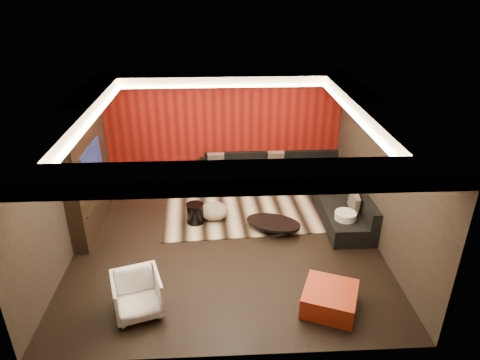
{
  "coord_description": "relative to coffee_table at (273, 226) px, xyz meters",
  "views": [
    {
      "loc": [
        -0.12,
        -7.41,
        4.94
      ],
      "look_at": [
        0.3,
        0.6,
        1.05
      ],
      "focal_mm": 32.0,
      "sensor_mm": 36.0,
      "label": 1
    }
  ],
  "objects": [
    {
      "name": "soffit_front",
      "position": [
        -0.99,
        -2.96,
        2.57
      ],
      "size": [
        6.0,
        0.6,
        0.22
      ],
      "primitive_type": "cube",
      "color": "silver",
      "rests_on": "ground"
    },
    {
      "name": "tv_shelf",
      "position": [
        -3.68,
        0.34,
        0.58
      ],
      "size": [
        0.04,
        1.6,
        0.04
      ],
      "primitive_type": "cube",
      "color": "black",
      "rests_on": "ground"
    },
    {
      "name": "ceiling",
      "position": [
        -0.99,
        -0.26,
        2.69
      ],
      "size": [
        6.0,
        6.0,
        0.02
      ],
      "primitive_type": "cube",
      "color": "silver",
      "rests_on": "ground"
    },
    {
      "name": "wall_right",
      "position": [
        2.02,
        -0.26,
        1.28
      ],
      "size": [
        0.02,
        6.0,
        2.8
      ],
      "primitive_type": "cube",
      "color": "black",
      "rests_on": "ground"
    },
    {
      "name": "sectional_sofa",
      "position": [
        0.75,
        1.6,
        0.14
      ],
      "size": [
        3.65,
        3.5,
        0.75
      ],
      "color": "black",
      "rests_on": "floor"
    },
    {
      "name": "white_side_table",
      "position": [
        1.45,
        -0.25,
        0.16
      ],
      "size": [
        0.58,
        0.58,
        0.55
      ],
      "primitive_type": "cylinder",
      "rotation": [
        0.0,
        0.0,
        0.41
      ],
      "color": "silver",
      "rests_on": "floor"
    },
    {
      "name": "cove_right",
      "position": [
        1.37,
        -0.26,
        2.48
      ],
      "size": [
        0.08,
        4.8,
        0.04
      ],
      "primitive_type": "cube",
      "color": "#FFD899",
      "rests_on": "ground"
    },
    {
      "name": "cove_back",
      "position": [
        -0.99,
        2.1,
        2.48
      ],
      "size": [
        4.8,
        0.08,
        0.04
      ],
      "primitive_type": "cube",
      "color": "#FFD899",
      "rests_on": "ground"
    },
    {
      "name": "floor",
      "position": [
        -0.99,
        -0.26,
        -0.13
      ],
      "size": [
        6.0,
        6.0,
        0.02
      ],
      "primitive_type": "cube",
      "color": "black",
      "rests_on": "ground"
    },
    {
      "name": "tv_screen",
      "position": [
        -3.68,
        0.34,
        1.33
      ],
      "size": [
        0.04,
        1.3,
        0.8
      ],
      "primitive_type": "cube",
      "color": "black",
      "rests_on": "ground"
    },
    {
      "name": "tv_surround",
      "position": [
        -3.84,
        0.34,
        0.98
      ],
      "size": [
        0.3,
        2.0,
        2.2
      ],
      "primitive_type": "cube",
      "color": "black",
      "rests_on": "ground"
    },
    {
      "name": "striped_pouf",
      "position": [
        -1.25,
        0.56,
        0.07
      ],
      "size": [
        0.71,
        0.71,
        0.34
      ],
      "primitive_type": "ellipsoid",
      "rotation": [
        0.0,
        0.0,
        0.15
      ],
      "color": "beige",
      "rests_on": "rug"
    },
    {
      "name": "throw_pillows",
      "position": [
        0.28,
        1.63,
        0.5
      ],
      "size": [
        3.16,
        2.73,
        0.5
      ],
      "color": "tan",
      "rests_on": "sectional_sofa"
    },
    {
      "name": "drum_stool",
      "position": [
        -1.66,
        0.4,
        0.13
      ],
      "size": [
        0.45,
        0.45,
        0.45
      ],
      "primitive_type": "cylinder",
      "rotation": [
        0.0,
        0.0,
        -0.21
      ],
      "color": "black",
      "rests_on": "rug"
    },
    {
      "name": "rug",
      "position": [
        -0.44,
        1.25,
        -0.11
      ],
      "size": [
        4.17,
        3.23,
        0.02
      ],
      "primitive_type": "cube",
      "rotation": [
        0.0,
        0.0,
        0.06
      ],
      "color": "#CBB494",
      "rests_on": "floor"
    },
    {
      "name": "soffit_left",
      "position": [
        -3.69,
        -0.26,
        2.57
      ],
      "size": [
        0.6,
        4.8,
        0.22
      ],
      "primitive_type": "cube",
      "color": "silver",
      "rests_on": "ground"
    },
    {
      "name": "soffit_back",
      "position": [
        -0.99,
        2.44,
        2.57
      ],
      "size": [
        6.0,
        0.6,
        0.22
      ],
      "primitive_type": "cube",
      "color": "silver",
      "rests_on": "ground"
    },
    {
      "name": "red_feature_wall",
      "position": [
        -0.99,
        2.71,
        1.28
      ],
      "size": [
        5.98,
        0.05,
        2.78
      ],
      "primitive_type": "cube",
      "color": "#6B0C0A",
      "rests_on": "ground"
    },
    {
      "name": "cove_left",
      "position": [
        -3.35,
        -0.26,
        2.48
      ],
      "size": [
        0.08,
        4.8,
        0.04
      ],
      "primitive_type": "cube",
      "color": "#FFD899",
      "rests_on": "ground"
    },
    {
      "name": "wall_back",
      "position": [
        -0.99,
        2.75,
        1.28
      ],
      "size": [
        6.0,
        0.02,
        2.8
      ],
      "primitive_type": "cube",
      "color": "black",
      "rests_on": "ground"
    },
    {
      "name": "wall_left",
      "position": [
        -4.0,
        -0.26,
        1.28
      ],
      "size": [
        0.02,
        6.0,
        2.8
      ],
      "primitive_type": "cube",
      "color": "black",
      "rests_on": "ground"
    },
    {
      "name": "cove_front",
      "position": [
        -0.99,
        -2.62,
        2.48
      ],
      "size": [
        4.8,
        0.08,
        0.04
      ],
      "primitive_type": "cube",
      "color": "#FFD899",
      "rests_on": "ground"
    },
    {
      "name": "armchair",
      "position": [
        -2.46,
        -2.29,
        0.23
      ],
      "size": [
        0.93,
        0.94,
        0.69
      ],
      "primitive_type": "imported",
      "rotation": [
        0.0,
        0.0,
        0.3
      ],
      "color": "white",
      "rests_on": "floor"
    },
    {
      "name": "orange_ottoman",
      "position": [
        0.63,
        -2.37,
        0.07
      ],
      "size": [
        1.08,
        1.08,
        0.37
      ],
      "primitive_type": "cube",
      "rotation": [
        0.0,
        0.0,
        -0.39
      ],
      "color": "#B03016",
      "rests_on": "floor"
    },
    {
      "name": "coffee_table",
      "position": [
        0.0,
        0.0,
        0.0
      ],
      "size": [
        1.52,
        1.52,
        0.2
      ],
      "primitive_type": "cylinder",
      "rotation": [
        0.0,
        0.0,
        -0.39
      ],
      "color": "black",
      "rests_on": "rug"
    },
    {
      "name": "soffit_right",
      "position": [
        1.71,
        -0.26,
        2.57
      ],
      "size": [
        0.6,
        4.8,
        0.22
      ],
      "primitive_type": "cube",
      "color": "silver",
      "rests_on": "ground"
    }
  ]
}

